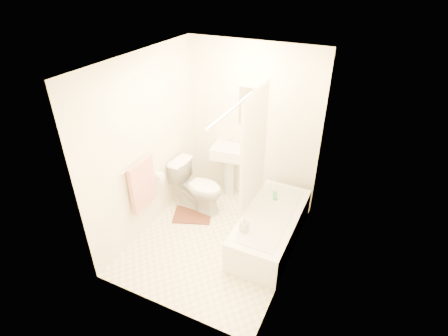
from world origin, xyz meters
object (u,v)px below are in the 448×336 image
at_px(toilet, 198,187).
at_px(bathtub, 270,228).
at_px(sink, 229,169).
at_px(soap_bottle, 244,225).
at_px(bath_mat, 193,215).

bearing_deg(toilet, bathtub, -97.18).
distance_m(toilet, sink, 0.60).
distance_m(sink, soap_bottle, 1.43).
distance_m(sink, bathtub, 1.25).
bearing_deg(bathtub, soap_bottle, -114.46).
height_order(bathtub, bath_mat, bathtub).
relative_size(sink, bath_mat, 1.73).
height_order(bathtub, soap_bottle, soap_bottle).
xyz_separation_m(sink, bath_mat, (-0.25, -0.75, -0.47)).
distance_m(toilet, bath_mat, 0.43).
bearing_deg(soap_bottle, sink, 122.17).
relative_size(toilet, soap_bottle, 3.81).
bearing_deg(toilet, bath_mat, -175.09).
height_order(sink, soap_bottle, sink).
xyz_separation_m(bath_mat, soap_bottle, (1.01, -0.46, 0.53)).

